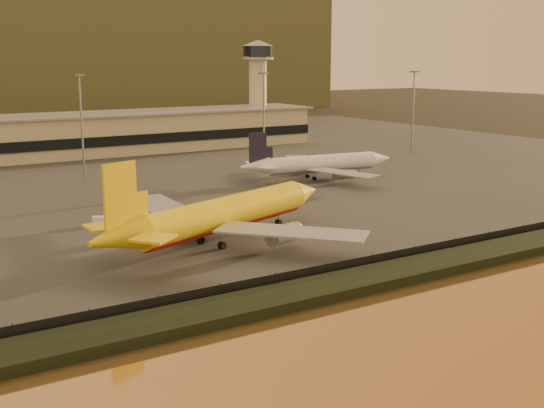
# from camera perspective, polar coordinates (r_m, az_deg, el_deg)

# --- Properties ---
(ground) EXTENTS (900.00, 900.00, 0.00)m
(ground) POSITION_cam_1_polar(r_m,az_deg,el_deg) (105.31, 2.95, -4.02)
(ground) COLOR black
(ground) RESTS_ON ground
(embankment) EXTENTS (320.00, 7.00, 1.40)m
(embankment) POSITION_cam_1_polar(r_m,az_deg,el_deg) (92.34, 9.06, -6.03)
(embankment) COLOR black
(embankment) RESTS_ON ground
(tarmac) EXTENTS (320.00, 220.00, 0.20)m
(tarmac) POSITION_cam_1_polar(r_m,az_deg,el_deg) (189.26, -13.83, 2.86)
(tarmac) COLOR #2D2D2D
(tarmac) RESTS_ON ground
(perimeter_fence) EXTENTS (300.00, 0.05, 2.20)m
(perimeter_fence) POSITION_cam_1_polar(r_m,az_deg,el_deg) (95.05, 7.48, -5.07)
(perimeter_fence) COLOR black
(perimeter_fence) RESTS_ON tarmac
(terminal_building) EXTENTS (202.00, 25.00, 12.60)m
(terminal_building) POSITION_cam_1_polar(r_m,az_deg,el_deg) (214.02, -20.24, 5.15)
(terminal_building) COLOR tan
(terminal_building) RESTS_ON tarmac
(control_tower) EXTENTS (11.20, 11.20, 35.50)m
(control_tower) POSITION_cam_1_polar(r_m,az_deg,el_deg) (249.40, -1.19, 10.31)
(control_tower) COLOR tan
(control_tower) RESTS_ON tarmac
(apron_light_masts) EXTENTS (152.20, 12.20, 25.40)m
(apron_light_masts) POSITION_cam_1_polar(r_m,az_deg,el_deg) (174.44, -7.25, 7.52)
(apron_light_masts) COLOR slate
(apron_light_masts) RESTS_ON tarmac
(dhl_cargo_jet) EXTENTS (50.12, 47.64, 15.40)m
(dhl_cargo_jet) POSITION_cam_1_polar(r_m,az_deg,el_deg) (108.77, -4.14, -0.91)
(dhl_cargo_jet) COLOR #E3B90B
(dhl_cargo_jet) RESTS_ON tarmac
(white_narrowbody_jet) EXTENTS (42.00, 40.70, 12.06)m
(white_narrowbody_jet) POSITION_cam_1_polar(r_m,az_deg,el_deg) (168.64, 3.96, 3.37)
(white_narrowbody_jet) COLOR white
(white_narrowbody_jet) RESTS_ON tarmac
(gse_vehicle_yellow) EXTENTS (3.95, 1.90, 1.75)m
(gse_vehicle_yellow) POSITION_cam_1_polar(r_m,az_deg,el_deg) (128.79, -1.83, -0.54)
(gse_vehicle_yellow) COLOR #E3B90B
(gse_vehicle_yellow) RESTS_ON tarmac
(gse_vehicle_white) EXTENTS (3.75, 2.76, 1.54)m
(gse_vehicle_white) POSITION_cam_1_polar(r_m,az_deg,el_deg) (124.81, -14.01, -1.36)
(gse_vehicle_white) COLOR white
(gse_vehicle_white) RESTS_ON tarmac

